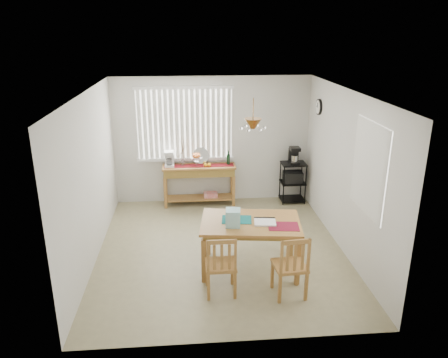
{
  "coord_description": "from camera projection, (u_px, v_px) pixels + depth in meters",
  "views": [
    {
      "loc": [
        -0.5,
        -6.44,
        3.5
      ],
      "look_at": [
        0.1,
        0.55,
        1.05
      ],
      "focal_mm": 35.0,
      "sensor_mm": 36.0,
      "label": 1
    }
  ],
  "objects": [
    {
      "name": "sideboard",
      "position": [
        200.0,
        175.0,
        8.93
      ],
      "size": [
        1.48,
        0.42,
        0.83
      ],
      "color": "#AC773A",
      "rests_on": "ground"
    },
    {
      "name": "table_items",
      "position": [
        241.0,
        219.0,
        6.3
      ],
      "size": [
        1.12,
        0.65,
        0.25
      ],
      "color": "#126667",
      "rests_on": "dining_table"
    },
    {
      "name": "cart_items",
      "position": [
        294.0,
        155.0,
        8.95
      ],
      "size": [
        0.2,
        0.24,
        0.35
      ],
      "color": "black",
      "rests_on": "wire_cart"
    },
    {
      "name": "chair_left",
      "position": [
        221.0,
        265.0,
        5.92
      ],
      "size": [
        0.42,
        0.42,
        0.9
      ],
      "color": "#AC773A",
      "rests_on": "ground"
    },
    {
      "name": "chair_right",
      "position": [
        291.0,
        266.0,
        5.87
      ],
      "size": [
        0.46,
        0.46,
        0.93
      ],
      "color": "#AC773A",
      "rests_on": "ground"
    },
    {
      "name": "wire_cart",
      "position": [
        293.0,
        179.0,
        9.1
      ],
      "size": [
        0.5,
        0.4,
        0.85
      ],
      "color": "black",
      "rests_on": "ground"
    },
    {
      "name": "ground",
      "position": [
        221.0,
        250.0,
        7.26
      ],
      "size": [
        4.0,
        4.5,
        0.01
      ],
      "primitive_type": "cube",
      "color": "#9B9169"
    },
    {
      "name": "sideboard_items",
      "position": [
        186.0,
        160.0,
        8.81
      ],
      "size": [
        1.41,
        0.35,
        0.64
      ],
      "color": "maroon",
      "rests_on": "sideboard"
    },
    {
      "name": "room_shell",
      "position": [
        221.0,
        151.0,
        6.71
      ],
      "size": [
        4.2,
        4.7,
        2.7
      ],
      "color": "silver",
      "rests_on": "ground"
    },
    {
      "name": "dining_table",
      "position": [
        251.0,
        227.0,
        6.48
      ],
      "size": [
        1.56,
        1.11,
        0.78
      ],
      "color": "#AC773A",
      "rests_on": "ground"
    }
  ]
}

